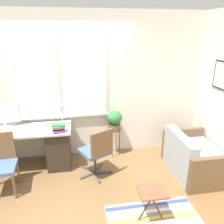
{
  "coord_description": "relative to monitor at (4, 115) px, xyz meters",
  "views": [
    {
      "loc": [
        0.26,
        -3.3,
        2.32
      ],
      "look_at": [
        0.83,
        0.15,
        1.04
      ],
      "focal_mm": 35.0,
      "sensor_mm": 36.0,
      "label": 1
    }
  ],
  "objects": [
    {
      "name": "plant_stand",
      "position": [
        1.95,
        -0.01,
        -0.46
      ],
      "size": [
        0.26,
        0.26,
        0.57
      ],
      "color": "#333338",
      "rests_on": "ground_plane"
    },
    {
      "name": "desk_lamp",
      "position": [
        0.99,
        -0.1,
        0.1
      ],
      "size": [
        0.14,
        0.14,
        0.42
      ],
      "color": "white",
      "rests_on": "desk"
    },
    {
      "name": "floor_rug_striped",
      "position": [
        2.19,
        -1.69,
        -0.96
      ],
      "size": [
        1.24,
        0.66,
        0.01
      ],
      "color": "gray",
      "rests_on": "ground_plane"
    },
    {
      "name": "mouse",
      "position": [
        0.24,
        -0.35,
        -0.2
      ],
      "size": [
        0.03,
        0.06,
        0.03
      ],
      "color": "silver",
      "rests_on": "desk"
    },
    {
      "name": "office_chair_swivel",
      "position": [
        1.55,
        -0.64,
        -0.49
      ],
      "size": [
        0.59,
        0.59,
        0.89
      ],
      "rotation": [
        0.0,
        0.0,
        3.62
      ],
      "color": "#47474C",
      "rests_on": "ground_plane"
    },
    {
      "name": "wall_back_with_window",
      "position": [
        1.02,
        0.19,
        0.39
      ],
      "size": [
        9.0,
        0.12,
        2.7
      ],
      "color": "white",
      "rests_on": "ground_plane"
    },
    {
      "name": "wall_right_with_picture",
      "position": [
        3.74,
        -0.5,
        0.38
      ],
      "size": [
        0.08,
        9.0,
        2.7
      ],
      "color": "white",
      "rests_on": "ground_plane"
    },
    {
      "name": "desk",
      "position": [
        0.22,
        -0.19,
        -0.57
      ],
      "size": [
        1.85,
        0.61,
        0.75
      ],
      "color": "#B2B7BC",
      "rests_on": "ground_plane"
    },
    {
      "name": "desk_chair_wooden",
      "position": [
        0.1,
        -0.75,
        -0.48
      ],
      "size": [
        0.45,
        0.46,
        0.91
      ],
      "rotation": [
        0.0,
        0.0,
        0.08
      ],
      "color": "brown",
      "rests_on": "ground_plane"
    },
    {
      "name": "book_stack",
      "position": [
        0.94,
        -0.37,
        -0.15
      ],
      "size": [
        0.23,
        0.19,
        0.14
      ],
      "color": "purple",
      "rests_on": "desk"
    },
    {
      "name": "folding_stool",
      "position": [
        2.14,
        -1.69,
        -0.56
      ],
      "size": [
        0.35,
        0.29,
        0.46
      ],
      "color": "#B24C33",
      "rests_on": "ground_plane"
    },
    {
      "name": "ground_plane",
      "position": [
        1.02,
        -0.5,
        -0.97
      ],
      "size": [
        14.0,
        14.0,
        0.0
      ],
      "primitive_type": "plane",
      "color": "brown"
    },
    {
      "name": "couch_loveseat",
      "position": [
        3.22,
        -0.8,
        -0.7
      ],
      "size": [
        0.8,
        1.11,
        0.73
      ],
      "rotation": [
        0.0,
        0.0,
        1.57
      ],
      "color": "#9EA8B2",
      "rests_on": "ground_plane"
    },
    {
      "name": "monitor",
      "position": [
        0.0,
        0.0,
        0.0
      ],
      "size": [
        0.54,
        0.2,
        0.42
      ],
      "color": "silver",
      "rests_on": "desk"
    },
    {
      "name": "potted_plant",
      "position": [
        1.95,
        -0.01,
        -0.21
      ],
      "size": [
        0.29,
        0.29,
        0.36
      ],
      "color": "brown",
      "rests_on": "plant_stand"
    }
  ]
}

